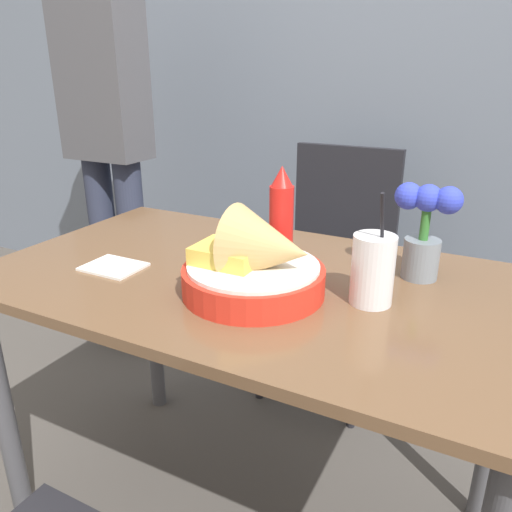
{
  "coord_description": "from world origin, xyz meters",
  "views": [
    {
      "loc": [
        0.49,
        -0.92,
        1.18
      ],
      "look_at": [
        0.02,
        -0.02,
        0.8
      ],
      "focal_mm": 35.0,
      "sensor_mm": 36.0,
      "label": 1
    }
  ],
  "objects_px": {
    "food_basket": "(258,265)",
    "drink_cup": "(373,272)",
    "chair_far_window": "(336,249)",
    "flower_vase": "(425,228)",
    "ketchup_bottle": "(283,213)",
    "person_standing": "(105,114)"
  },
  "relations": [
    {
      "from": "food_basket",
      "to": "drink_cup",
      "type": "bearing_deg",
      "value": 17.76
    },
    {
      "from": "flower_vase",
      "to": "person_standing",
      "type": "bearing_deg",
      "value": 162.21
    },
    {
      "from": "chair_far_window",
      "to": "drink_cup",
      "type": "height_order",
      "value": "drink_cup"
    },
    {
      "from": "food_basket",
      "to": "flower_vase",
      "type": "xyz_separation_m",
      "value": [
        0.28,
        0.25,
        0.05
      ]
    },
    {
      "from": "chair_far_window",
      "to": "flower_vase",
      "type": "distance_m",
      "value": 0.8
    },
    {
      "from": "ketchup_bottle",
      "to": "drink_cup",
      "type": "xyz_separation_m",
      "value": [
        0.27,
        -0.17,
        -0.04
      ]
    },
    {
      "from": "food_basket",
      "to": "drink_cup",
      "type": "distance_m",
      "value": 0.23
    },
    {
      "from": "ketchup_bottle",
      "to": "flower_vase",
      "type": "xyz_separation_m",
      "value": [
        0.33,
        0.01,
        0.01
      ]
    },
    {
      "from": "drink_cup",
      "to": "flower_vase",
      "type": "height_order",
      "value": "drink_cup"
    },
    {
      "from": "flower_vase",
      "to": "person_standing",
      "type": "distance_m",
      "value": 1.35
    },
    {
      "from": "ketchup_bottle",
      "to": "flower_vase",
      "type": "bearing_deg",
      "value": 1.13
    },
    {
      "from": "chair_far_window",
      "to": "drink_cup",
      "type": "distance_m",
      "value": 0.9
    },
    {
      "from": "chair_far_window",
      "to": "flower_vase",
      "type": "height_order",
      "value": "flower_vase"
    },
    {
      "from": "person_standing",
      "to": "flower_vase",
      "type": "bearing_deg",
      "value": -17.79
    },
    {
      "from": "ketchup_bottle",
      "to": "drink_cup",
      "type": "height_order",
      "value": "drink_cup"
    },
    {
      "from": "food_basket",
      "to": "drink_cup",
      "type": "xyz_separation_m",
      "value": [
        0.22,
        0.07,
        0.0
      ]
    },
    {
      "from": "food_basket",
      "to": "ketchup_bottle",
      "type": "bearing_deg",
      "value": 102.76
    },
    {
      "from": "food_basket",
      "to": "person_standing",
      "type": "bearing_deg",
      "value": 146.7
    },
    {
      "from": "ketchup_bottle",
      "to": "person_standing",
      "type": "height_order",
      "value": "person_standing"
    },
    {
      "from": "ketchup_bottle",
      "to": "person_standing",
      "type": "relative_size",
      "value": 0.13
    },
    {
      "from": "drink_cup",
      "to": "person_standing",
      "type": "distance_m",
      "value": 1.37
    },
    {
      "from": "food_basket",
      "to": "ketchup_bottle",
      "type": "xyz_separation_m",
      "value": [
        -0.05,
        0.24,
        0.04
      ]
    }
  ]
}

